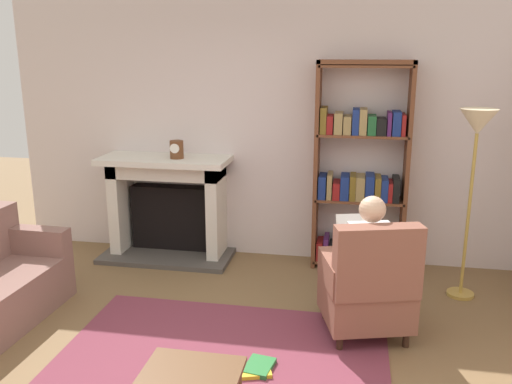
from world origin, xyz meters
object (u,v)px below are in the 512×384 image
object	(u,v)px
fireplace	(169,203)
seated_reader	(366,257)
bookshelf	(360,174)
armchair_reading	(369,287)
side_table	(192,380)
mantel_clock	(177,149)
floor_lamp	(476,139)

from	to	relation	value
fireplace	seated_reader	xyz separation A→B (m)	(2.07, -1.30, 0.04)
bookshelf	fireplace	bearing A→B (deg)	-178.98
fireplace	bookshelf	size ratio (longest dim) A/B	0.66
fireplace	armchair_reading	size ratio (longest dim) A/B	1.44
fireplace	seated_reader	world-z (taller)	seated_reader
seated_reader	side_table	xyz separation A→B (m)	(-0.97, -1.44, -0.26)
fireplace	armchair_reading	world-z (taller)	fireplace
fireplace	bookshelf	bearing A→B (deg)	1.02
fireplace	mantel_clock	size ratio (longest dim) A/B	7.57
mantel_clock	seated_reader	world-z (taller)	mantel_clock
bookshelf	seated_reader	distance (m)	1.39
floor_lamp	armchair_reading	bearing A→B (deg)	-133.26
fireplace	mantel_clock	world-z (taller)	mantel_clock
floor_lamp	side_table	bearing A→B (deg)	-129.66
bookshelf	side_table	xyz separation A→B (m)	(-0.91, -2.78, -0.62)
floor_lamp	fireplace	bearing A→B (deg)	170.39
mantel_clock	bookshelf	world-z (taller)	bookshelf
bookshelf	seated_reader	bearing A→B (deg)	-87.55
mantel_clock	fireplace	bearing A→B (deg)	145.98
armchair_reading	seated_reader	distance (m)	0.23
seated_reader	side_table	size ratio (longest dim) A/B	2.04
armchair_reading	bookshelf	bearing A→B (deg)	-102.51
mantel_clock	armchair_reading	world-z (taller)	mantel_clock
bookshelf	armchair_reading	bearing A→B (deg)	-86.46
seated_reader	side_table	distance (m)	1.76
mantel_clock	armchair_reading	bearing A→B (deg)	-33.96
bookshelf	seated_reader	size ratio (longest dim) A/B	1.84
fireplace	side_table	world-z (taller)	fireplace
mantel_clock	bookshelf	distance (m)	1.88
armchair_reading	floor_lamp	bearing A→B (deg)	-149.31
mantel_clock	floor_lamp	distance (m)	2.85
fireplace	seated_reader	bearing A→B (deg)	-32.19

